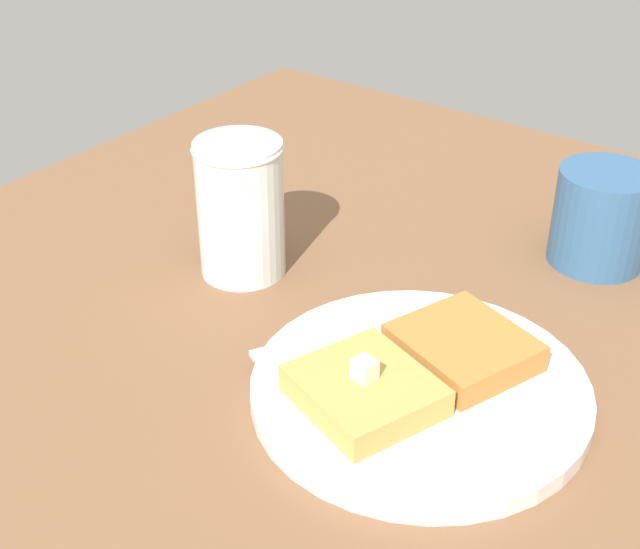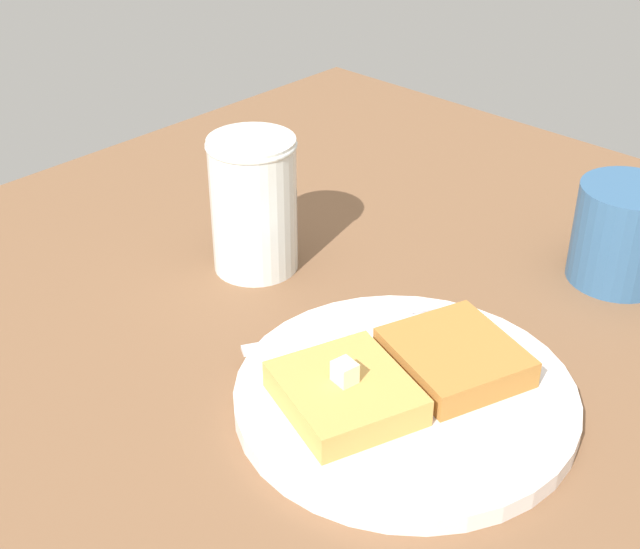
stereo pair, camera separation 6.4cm
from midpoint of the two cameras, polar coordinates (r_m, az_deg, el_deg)
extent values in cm
cube|color=brown|center=(59.35, 7.33, -10.25)|extent=(98.57, 98.57, 2.69)
cylinder|color=silver|center=(59.48, 8.25, -7.70)|extent=(22.45, 22.45, 1.30)
torus|color=#52362A|center=(59.32, 8.27, -7.51)|extent=(22.45, 22.45, 0.80)
cube|color=gold|center=(56.59, 4.89, -7.69)|extent=(10.03, 10.46, 1.94)
cube|color=#AC7132|center=(60.57, 11.60, -5.31)|extent=(10.03, 10.46, 1.94)
cube|color=#F5F2C6|center=(55.54, 4.91, -6.36)|extent=(1.48, 1.60, 1.40)
cube|color=silver|center=(62.44, 2.41, -4.22)|extent=(9.14, 5.73, 0.36)
cube|color=silver|center=(64.51, 7.80, -3.21)|extent=(3.52, 3.30, 0.36)
cube|color=silver|center=(66.27, 9.88, -2.37)|extent=(2.94, 1.86, 0.36)
cube|color=silver|center=(65.87, 10.09, -2.62)|extent=(2.94, 1.86, 0.36)
cube|color=silver|center=(65.48, 10.30, -2.88)|extent=(2.94, 1.86, 0.36)
cube|color=silver|center=(65.08, 10.51, -3.14)|extent=(2.94, 1.86, 0.36)
cylinder|color=#361B05|center=(71.50, -1.67, 3.42)|extent=(6.36, 6.36, 8.47)
cylinder|color=silver|center=(70.85, -1.69, 4.42)|extent=(6.92, 6.92, 11.26)
torus|color=silver|center=(68.63, -1.76, 8.26)|extent=(7.14, 7.14, 0.50)
cylinder|color=#315A83|center=(74.93, 21.17, 2.38)|extent=(7.80, 7.80, 8.10)
camera|label=1|loc=(0.03, -87.14, 1.76)|focal=50.00mm
camera|label=2|loc=(0.03, 92.86, -1.76)|focal=50.00mm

